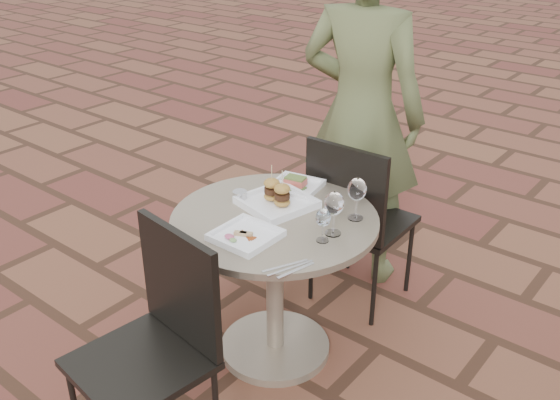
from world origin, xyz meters
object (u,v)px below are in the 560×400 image
Objects in this scene: chair_far at (355,212)px; plate_salmon at (295,185)px; chair_near at (159,331)px; plate_tuna at (246,235)px; plate_sliders at (277,199)px; cafe_table at (275,265)px; diner at (361,115)px.

plate_salmon is at bearing 57.29° from chair_far.
plate_tuna is at bearing 96.06° from chair_near.
plate_salmon is 0.51m from plate_tuna.
plate_sliders is 1.43× the size of plate_tuna.
cafe_table is at bearing -56.48° from plate_sliders.
cafe_table is 0.56m from chair_far.
plate_sliders is (-0.06, 0.09, 0.28)m from cafe_table.
plate_tuna is at bearing 87.55° from diner.
cafe_table is 0.98m from diner.
plate_sliders reaches higher than plate_tuna.
chair_near reaches higher than cafe_table.
chair_far is at bearing 110.66° from diner.
diner is at bearing 102.13° from chair_near.
cafe_table is 0.97× the size of chair_near.
plate_sliders is at bearing 73.46° from chair_far.
chair_near is at bearing -91.18° from plate_tuna.
diner reaches higher than cafe_table.
plate_sliders is (-0.13, -0.46, 0.22)m from chair_far.
chair_far and chair_near have the same top height.
chair_near reaches higher than plate_tuna.
chair_far is 1.00× the size of chair_near.
cafe_table is 0.69m from chair_near.
chair_far is at bearing 74.77° from plate_sliders.
chair_near is at bearing -88.70° from cafe_table.
plate_sliders is at bearing 102.68° from chair_near.
plate_salmon is at bearing 104.09° from chair_near.
chair_far is at bearing 94.84° from chair_near.
chair_far is 0.53m from diner.
plate_salmon is at bearing 81.67° from diner.
chair_near reaches higher than plate_sliders.
plate_sliders is 0.32m from plate_tuna.
chair_far is at bearing 58.60° from plate_salmon.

